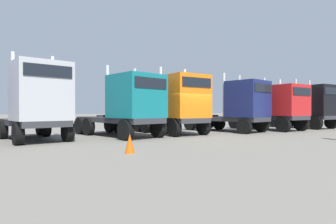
{
  "coord_description": "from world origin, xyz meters",
  "views": [
    {
      "loc": [
        -8.95,
        -14.23,
        1.55
      ],
      "look_at": [
        -0.42,
        2.14,
        1.42
      ],
      "focal_mm": 30.03,
      "sensor_mm": 36.0,
      "label": 1
    }
  ],
  "objects_px": {
    "semi_truck_navy": "(239,106)",
    "semi_truck_red": "(279,107)",
    "semi_truck_teal": "(129,105)",
    "semi_truck_silver": "(38,101)",
    "semi_truck_black": "(310,106)",
    "semi_truck_orange": "(179,104)",
    "traffic_cone_mid": "(130,143)"
  },
  "relations": [
    {
      "from": "semi_truck_black",
      "to": "traffic_cone_mid",
      "type": "height_order",
      "value": "semi_truck_black"
    },
    {
      "from": "semi_truck_orange",
      "to": "semi_truck_navy",
      "type": "relative_size",
      "value": 0.93
    },
    {
      "from": "semi_truck_orange",
      "to": "traffic_cone_mid",
      "type": "xyz_separation_m",
      "value": [
        -5.38,
        -5.79,
        -1.56
      ]
    },
    {
      "from": "semi_truck_navy",
      "to": "traffic_cone_mid",
      "type": "height_order",
      "value": "semi_truck_navy"
    },
    {
      "from": "semi_truck_black",
      "to": "semi_truck_navy",
      "type": "bearing_deg",
      "value": -90.7
    },
    {
      "from": "semi_truck_navy",
      "to": "semi_truck_red",
      "type": "xyz_separation_m",
      "value": [
        3.65,
        -0.26,
        -0.05
      ]
    },
    {
      "from": "semi_truck_teal",
      "to": "semi_truck_navy",
      "type": "distance_m",
      "value": 8.13
    },
    {
      "from": "semi_truck_silver",
      "to": "semi_truck_teal",
      "type": "distance_m",
      "value": 4.71
    },
    {
      "from": "semi_truck_black",
      "to": "traffic_cone_mid",
      "type": "bearing_deg",
      "value": -74.91
    },
    {
      "from": "semi_truck_navy",
      "to": "semi_truck_black",
      "type": "bearing_deg",
      "value": 77.17
    },
    {
      "from": "semi_truck_navy",
      "to": "semi_truck_black",
      "type": "relative_size",
      "value": 1.02
    },
    {
      "from": "semi_truck_red",
      "to": "semi_truck_black",
      "type": "height_order",
      "value": "semi_truck_black"
    },
    {
      "from": "semi_truck_silver",
      "to": "semi_truck_orange",
      "type": "xyz_separation_m",
      "value": [
        8.11,
        0.09,
        -0.07
      ]
    },
    {
      "from": "semi_truck_black",
      "to": "semi_truck_orange",
      "type": "bearing_deg",
      "value": -92.41
    },
    {
      "from": "semi_truck_teal",
      "to": "traffic_cone_mid",
      "type": "distance_m",
      "value": 6.12
    },
    {
      "from": "semi_truck_navy",
      "to": "semi_truck_teal",
      "type": "bearing_deg",
      "value": -105.11
    },
    {
      "from": "semi_truck_orange",
      "to": "semi_truck_black",
      "type": "bearing_deg",
      "value": 84.67
    },
    {
      "from": "semi_truck_teal",
      "to": "semi_truck_navy",
      "type": "height_order",
      "value": "semi_truck_navy"
    },
    {
      "from": "semi_truck_silver",
      "to": "traffic_cone_mid",
      "type": "bearing_deg",
      "value": 13.32
    },
    {
      "from": "semi_truck_silver",
      "to": "semi_truck_navy",
      "type": "height_order",
      "value": "semi_truck_silver"
    },
    {
      "from": "semi_truck_orange",
      "to": "semi_truck_black",
      "type": "xyz_separation_m",
      "value": [
        12.78,
        0.1,
        -0.04
      ]
    },
    {
      "from": "semi_truck_orange",
      "to": "semi_truck_red",
      "type": "bearing_deg",
      "value": 81.04
    },
    {
      "from": "semi_truck_navy",
      "to": "semi_truck_red",
      "type": "relative_size",
      "value": 1.06
    },
    {
      "from": "semi_truck_silver",
      "to": "semi_truck_teal",
      "type": "relative_size",
      "value": 0.92
    },
    {
      "from": "semi_truck_orange",
      "to": "semi_truck_black",
      "type": "distance_m",
      "value": 12.79
    },
    {
      "from": "semi_truck_silver",
      "to": "semi_truck_navy",
      "type": "xyz_separation_m",
      "value": [
        12.84,
        -0.11,
        -0.16
      ]
    },
    {
      "from": "semi_truck_silver",
      "to": "semi_truck_navy",
      "type": "relative_size",
      "value": 0.97
    },
    {
      "from": "semi_truck_black",
      "to": "traffic_cone_mid",
      "type": "xyz_separation_m",
      "value": [
        -18.16,
        -5.89,
        -1.51
      ]
    },
    {
      "from": "semi_truck_navy",
      "to": "semi_truck_red",
      "type": "distance_m",
      "value": 3.66
    },
    {
      "from": "semi_truck_black",
      "to": "semi_truck_silver",
      "type": "bearing_deg",
      "value": -92.35
    },
    {
      "from": "semi_truck_teal",
      "to": "semi_truck_black",
      "type": "bearing_deg",
      "value": 75.5
    },
    {
      "from": "semi_truck_orange",
      "to": "semi_truck_red",
      "type": "height_order",
      "value": "semi_truck_orange"
    }
  ]
}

